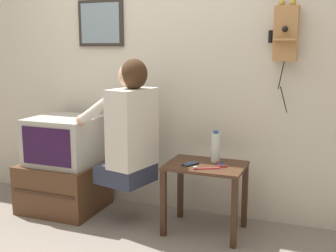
# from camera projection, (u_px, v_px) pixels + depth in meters

# --- Properties ---
(wall_back) EXTENTS (6.80, 0.05, 2.55)m
(wall_back) POSITION_uv_depth(u_px,v_px,m) (161.00, 60.00, 3.50)
(wall_back) COLOR beige
(wall_back) RESTS_ON ground_plane
(side_table) EXTENTS (0.58, 0.42, 0.53)m
(side_table) POSITION_uv_depth(u_px,v_px,m) (205.00, 178.00, 3.13)
(side_table) COLOR #422819
(side_table) RESTS_ON ground_plane
(person) EXTENTS (0.59, 0.50, 0.96)m
(person) POSITION_uv_depth(u_px,v_px,m) (130.00, 127.00, 3.20)
(person) COLOR #2D3347
(person) RESTS_ON ground_plane
(tv_stand) EXTENTS (0.64, 0.56, 0.41)m
(tv_stand) POSITION_uv_depth(u_px,v_px,m) (64.00, 186.00, 3.61)
(tv_stand) COLOR #51331E
(tv_stand) RESTS_ON ground_plane
(television) EXTENTS (0.55, 0.52, 0.39)m
(television) POSITION_uv_depth(u_px,v_px,m) (65.00, 140.00, 3.55)
(television) COLOR #ADA89E
(television) RESTS_ON tv_stand
(wall_phone_antique) EXTENTS (0.21, 0.19, 0.81)m
(wall_phone_antique) POSITION_uv_depth(u_px,v_px,m) (286.00, 33.00, 3.03)
(wall_phone_antique) COLOR #AD7A47
(framed_picture) EXTENTS (0.43, 0.03, 0.39)m
(framed_picture) POSITION_uv_depth(u_px,v_px,m) (101.00, 23.00, 3.60)
(framed_picture) COLOR #2D2823
(cell_phone_held) EXTENTS (0.11, 0.14, 0.01)m
(cell_phone_held) POSITION_uv_depth(u_px,v_px,m) (190.00, 164.00, 3.09)
(cell_phone_held) COLOR black
(cell_phone_held) RESTS_ON side_table
(cell_phone_spare) EXTENTS (0.11, 0.14, 0.01)m
(cell_phone_spare) POSITION_uv_depth(u_px,v_px,m) (222.00, 164.00, 3.09)
(cell_phone_spare) COLOR maroon
(cell_phone_spare) RESTS_ON side_table
(water_bottle) EXTENTS (0.07, 0.07, 0.24)m
(water_bottle) POSITION_uv_depth(u_px,v_px,m) (215.00, 147.00, 3.16)
(water_bottle) COLOR silver
(water_bottle) RESTS_ON side_table
(toothbrush) EXTENTS (0.18, 0.09, 0.02)m
(toothbrush) POSITION_uv_depth(u_px,v_px,m) (205.00, 168.00, 2.98)
(toothbrush) COLOR #D83F4C
(toothbrush) RESTS_ON side_table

